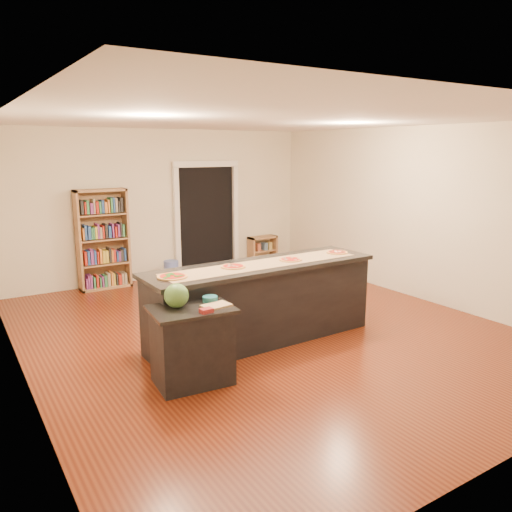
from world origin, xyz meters
TOP-DOWN VIEW (x-y plane):
  - room at (0.00, 0.00)m, footprint 6.00×7.00m
  - doorway at (0.90, 3.46)m, footprint 1.40×0.09m
  - kitchen_island at (-0.23, -0.30)m, footprint 3.08×0.84m
  - side_counter at (-1.50, -0.92)m, footprint 0.84×0.61m
  - bookshelf at (-1.22, 3.29)m, footprint 0.88×0.31m
  - low_shelf at (2.15, 3.32)m, footprint 0.62×0.26m
  - waste_bin at (-0.06, 3.06)m, footprint 0.27×0.27m
  - kraft_paper at (-0.23, -0.33)m, footprint 2.69×0.53m
  - watermelon at (-1.63, -0.84)m, footprint 0.25×0.25m
  - cutting_board at (-1.27, -1.03)m, footprint 0.31×0.23m
  - package_red at (-1.44, -1.15)m, footprint 0.13×0.10m
  - package_teal at (-1.25, -0.85)m, footprint 0.16×0.16m
  - pizza_a at (-1.46, -0.34)m, footprint 0.33×0.33m
  - pizza_b at (-0.64, -0.29)m, footprint 0.30×0.30m
  - pizza_c at (0.18, -0.34)m, footprint 0.29×0.29m
  - pizza_d at (1.01, -0.31)m, footprint 0.30×0.30m

SIDE VIEW (x-z plane):
  - waste_bin at x=-0.06m, z-range 0.00..0.40m
  - low_shelf at x=2.15m, z-range 0.00..0.62m
  - side_counter at x=-1.50m, z-range 0.00..0.83m
  - kitchen_island at x=-0.23m, z-range 0.00..1.02m
  - cutting_board at x=-1.27m, z-range 0.83..0.85m
  - package_red at x=-1.44m, z-range 0.83..0.87m
  - package_teal at x=-1.25m, z-range 0.83..0.89m
  - bookshelf at x=-1.22m, z-range 0.00..1.76m
  - watermelon at x=-1.63m, z-range 0.83..1.08m
  - kraft_paper at x=-0.23m, z-range 1.02..1.02m
  - pizza_a at x=-1.46m, z-range 1.02..1.04m
  - pizza_c at x=0.18m, z-range 1.02..1.04m
  - pizza_b at x=-0.64m, z-range 1.02..1.04m
  - pizza_d at x=1.01m, z-range 1.02..1.04m
  - doorway at x=0.90m, z-range 0.10..2.31m
  - room at x=0.00m, z-range 0.00..2.80m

